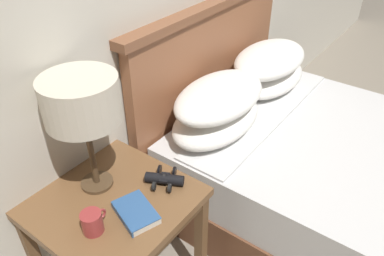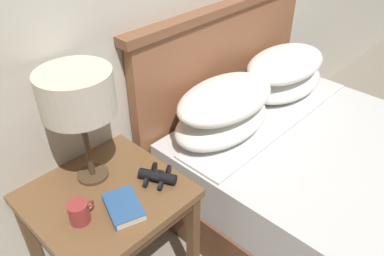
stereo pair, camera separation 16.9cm
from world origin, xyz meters
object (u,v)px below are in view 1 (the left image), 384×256
Objects in this scene: binoculars_pair at (165,179)px; coffee_mug at (92,222)px; book_on_nightstand at (135,213)px; nightstand at (114,213)px; table_lamp at (81,102)px; bed at (347,179)px.

coffee_mug reaches higher than binoculars_pair.
book_on_nightstand is 2.02× the size of coffee_mug.
nightstand is 1.25× the size of table_lamp.
coffee_mug reaches higher than nightstand.
coffee_mug is at bearing 172.28° from binoculars_pair.
bed is 12.73× the size of binoculars_pair.
table_lamp reaches higher than book_on_nightstand.
book_on_nightstand is at bearing -92.39° from nightstand.
book_on_nightstand is at bearing -97.21° from table_lamp.
table_lamp is 3.01× the size of binoculars_pair.
binoculars_pair is at bearing 7.39° from book_on_nightstand.
bed is 4.23× the size of table_lamp.
table_lamp is at bearing 127.69° from binoculars_pair.
bed is 1.44m from table_lamp.
binoculars_pair is (-0.84, 0.55, 0.32)m from bed.
coffee_mug is (-0.34, 0.05, 0.02)m from binoculars_pair.
table_lamp reaches higher than coffee_mug.
binoculars_pair is 1.57× the size of coffee_mug.
nightstand is at bearing 147.26° from bed.
coffee_mug is (-1.18, 0.60, 0.34)m from bed.
bed is 1.21m from book_on_nightstand.
nightstand is 0.17m from book_on_nightstand.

